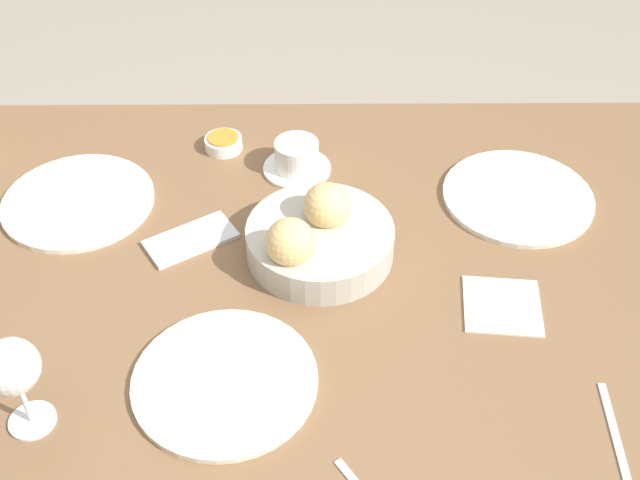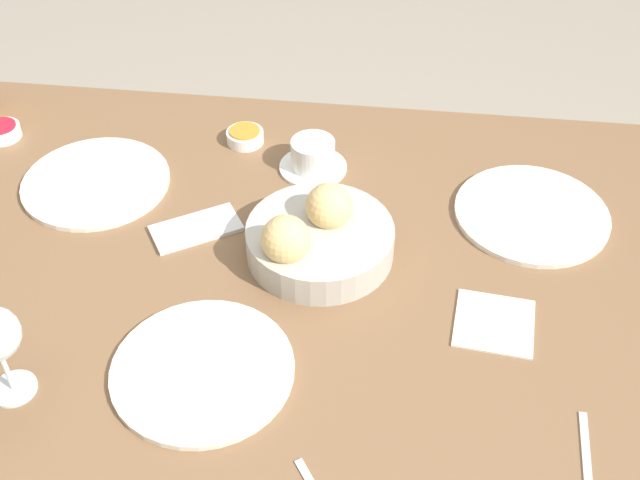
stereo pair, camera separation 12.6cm
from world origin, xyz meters
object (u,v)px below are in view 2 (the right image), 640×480
plate_far_center (203,370)px  napkin (494,323)px  jam_bowl_berry (2,131)px  fork_silver (587,468)px  jam_bowl_honey (245,136)px  plate_near_left (532,214)px  coffee_cup (313,157)px  cell_phone (196,228)px  plate_near_right (96,182)px  bread_basket (317,237)px

plate_far_center → napkin: size_ratio=2.03×
jam_bowl_berry → fork_silver: bearing=149.7°
jam_bowl_honey → napkin: bearing=137.9°
plate_near_left → coffee_cup: bearing=-12.6°
cell_phone → jam_bowl_honey: bearing=-97.3°
coffee_cup → jam_bowl_honey: bearing=-25.9°
jam_bowl_honey → coffee_cup: bearing=154.1°
jam_bowl_berry → cell_phone: (-0.44, 0.22, -0.01)m
plate_near_right → napkin: plate_near_right is taller
bread_basket → jam_bowl_berry: bearing=-21.6°
bread_basket → fork_silver: bread_basket is taller
coffee_cup → napkin: (-0.32, 0.35, -0.03)m
jam_bowl_berry → bread_basket: bearing=158.4°
plate_far_center → cell_phone: 0.31m
coffee_cup → plate_near_left: bearing=167.4°
jam_bowl_honey → cell_phone: (0.03, 0.27, -0.01)m
jam_bowl_berry → fork_silver: (-1.05, 0.62, -0.01)m
plate_far_center → napkin: (-0.42, -0.14, -0.00)m
plate_near_right → coffee_cup: (-0.39, -0.10, 0.02)m
jam_bowl_honey → fork_silver: (-0.58, 0.66, -0.01)m
plate_near_left → napkin: plate_near_left is taller
plate_near_left → plate_near_right: size_ratio=1.00×
plate_near_left → fork_silver: plate_near_left is taller
plate_near_left → napkin: size_ratio=2.07×
napkin → cell_phone: bearing=-17.2°
plate_near_right → coffee_cup: bearing=-166.2°
plate_near_left → jam_bowl_berry: size_ratio=3.71×
plate_near_left → coffee_cup: size_ratio=2.12×
bread_basket → fork_silver: 0.53m
fork_silver → jam_bowl_honey: bearing=-48.8°
bread_basket → plate_far_center: bread_basket is taller
bread_basket → jam_bowl_honey: bread_basket is taller
jam_bowl_berry → napkin: 1.02m
bread_basket → jam_bowl_berry: 0.71m
plate_far_center → jam_bowl_honey: bearing=-85.2°
bread_basket → jam_bowl_honey: bearing=-59.2°
plate_near_left → bread_basket: bearing=21.8°
coffee_cup → jam_bowl_berry: coffee_cup is taller
jam_bowl_berry → plate_far_center: bearing=135.1°
plate_near_right → napkin: 0.76m
plate_far_center → fork_silver: size_ratio=1.52×
plate_far_center → cell_phone: size_ratio=1.59×
plate_far_center → napkin: bearing=-161.1°
coffee_cup → fork_silver: 0.73m
jam_bowl_berry → cell_phone: bearing=153.1°
coffee_cup → fork_silver: (-0.43, 0.59, -0.03)m
plate_near_right → jam_bowl_honey: 0.30m
plate_near_right → napkin: (-0.71, 0.26, -0.00)m
jam_bowl_honey → napkin: (-0.47, 0.42, -0.01)m
bread_basket → jam_bowl_berry: bread_basket is taller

